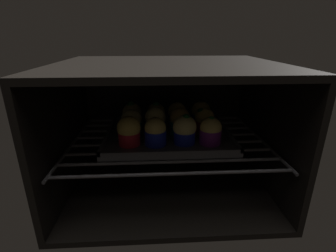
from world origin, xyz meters
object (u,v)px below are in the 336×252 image
(muffin_row2_col0, at_px, (132,115))
(muffin_row2_col2, at_px, (177,115))
(muffin_row0_col1, at_px, (155,132))
(muffin_row1_col3, at_px, (204,121))
(muffin_row1_col2, at_px, (180,122))
(muffin_row2_col3, at_px, (201,114))
(muffin_row0_col2, at_px, (185,130))
(muffin_row0_col0, at_px, (129,131))
(muffin_row0_col3, at_px, (211,131))
(muffin_row2_col1, at_px, (156,115))
(muffin_row1_col1, at_px, (155,121))
(muffin_row1_col0, at_px, (132,123))
(baking_tray, at_px, (168,135))

(muffin_row2_col0, bearing_deg, muffin_row2_col2, -1.34)
(muffin_row0_col1, distance_m, muffin_row1_col3, 0.16)
(muffin_row1_col2, relative_size, muffin_row2_col3, 1.00)
(muffin_row0_col2, xyz_separation_m, muffin_row1_col3, (0.07, 0.07, -0.00))
(muffin_row0_col0, height_order, muffin_row0_col3, muffin_row0_col0)
(muffin_row2_col1, bearing_deg, muffin_row1_col1, -92.52)
(muffin_row1_col0, bearing_deg, baking_tray, -0.66)
(muffin_row1_col1, height_order, muffin_row2_col3, muffin_row1_col1)
(muffin_row0_col2, distance_m, muffin_row2_col0, 0.20)
(baking_tray, relative_size, muffin_row2_col1, 4.49)
(muffin_row1_col0, bearing_deg, muffin_row1_col3, -0.48)
(baking_tray, distance_m, muffin_row0_col1, 0.09)
(baking_tray, xyz_separation_m, muffin_row2_col1, (-0.03, 0.07, 0.04))
(muffin_row0_col2, relative_size, muffin_row1_col1, 1.01)
(muffin_row0_col0, relative_size, muffin_row0_col1, 1.05)
(muffin_row0_col0, distance_m, muffin_row2_col3, 0.25)
(muffin_row0_col2, xyz_separation_m, muffin_row1_col2, (-0.01, 0.07, -0.00))
(muffin_row2_col3, bearing_deg, muffin_row1_col0, -162.64)
(muffin_row1_col3, relative_size, muffin_row2_col0, 0.94)
(muffin_row1_col2, xyz_separation_m, muffin_row2_col1, (-0.07, 0.07, -0.00))
(muffin_row0_col2, bearing_deg, muffin_row1_col2, 94.86)
(muffin_row0_col0, distance_m, muffin_row1_col0, 0.07)
(baking_tray, height_order, muffin_row1_col2, muffin_row1_col2)
(muffin_row0_col3, bearing_deg, muffin_row2_col2, 117.94)
(muffin_row2_col0, bearing_deg, muffin_row0_col2, -43.41)
(muffin_row0_col1, distance_m, muffin_row0_col3, 0.14)
(muffin_row1_col0, height_order, muffin_row2_col0, muffin_row2_col0)
(muffin_row0_col2, distance_m, muffin_row1_col2, 0.07)
(muffin_row0_col3, xyz_separation_m, muffin_row2_col0, (-0.22, 0.15, 0.00))
(muffin_row2_col1, relative_size, muffin_row2_col2, 1.04)
(muffin_row0_col0, height_order, muffin_row2_col3, same)
(baking_tray, relative_size, muffin_row0_col2, 4.31)
(muffin_row1_col3, relative_size, muffin_row2_col3, 0.99)
(muffin_row0_col0, bearing_deg, muffin_row0_col2, 0.12)
(muffin_row2_col2, bearing_deg, muffin_row0_col0, -135.06)
(muffin_row2_col3, bearing_deg, muffin_row1_col2, -136.88)
(muffin_row1_col0, relative_size, muffin_row2_col2, 0.99)
(muffin_row1_col1, relative_size, muffin_row2_col1, 1.03)
(muffin_row1_col0, height_order, muffin_row2_col1, muffin_row2_col1)
(muffin_row0_col0, relative_size, muffin_row2_col0, 0.96)
(muffin_row0_col3, relative_size, muffin_row2_col2, 0.99)
(muffin_row0_col3, height_order, muffin_row2_col2, same)
(muffin_row0_col1, xyz_separation_m, muffin_row2_col1, (0.00, 0.14, 0.00))
(muffin_row1_col3, height_order, muffin_row2_col3, muffin_row2_col3)
(muffin_row1_col2, xyz_separation_m, muffin_row2_col0, (-0.14, 0.07, -0.00))
(baking_tray, bearing_deg, muffin_row1_col2, -2.84)
(muffin_row0_col0, xyz_separation_m, muffin_row0_col1, (0.07, -0.00, -0.00))
(muffin_row0_col0, distance_m, muffin_row2_col2, 0.19)
(muffin_row0_col2, bearing_deg, muffin_row1_col1, 137.09)
(muffin_row1_col3, bearing_deg, muffin_row1_col2, -179.08)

